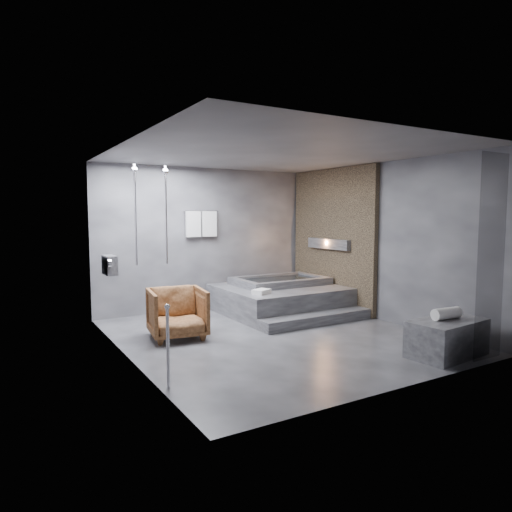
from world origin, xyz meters
TOP-DOWN VIEW (x-y plane):
  - room at (0.40, 0.24)m, footprint 5.00×5.04m
  - tub_deck at (1.05, 1.45)m, footprint 2.20×2.00m
  - tub_step at (1.05, 0.27)m, footprint 2.20×0.36m
  - concrete_bench at (1.44, -2.01)m, footprint 1.13×0.69m
  - driftwood_chair at (-1.34, 0.67)m, footprint 0.94×0.96m
  - rolled_towel at (1.47, -1.97)m, footprint 0.44×0.19m
  - deck_towel at (0.31, 0.90)m, footprint 0.37×0.32m

SIDE VIEW (x-z plane):
  - tub_step at x=1.05m, z-range 0.00..0.18m
  - concrete_bench at x=1.44m, z-range 0.00..0.49m
  - tub_deck at x=1.05m, z-range 0.00..0.50m
  - driftwood_chair at x=-1.34m, z-range 0.00..0.77m
  - deck_towel at x=0.31m, z-range 0.50..0.58m
  - rolled_towel at x=1.47m, z-range 0.49..0.64m
  - room at x=0.40m, z-range 0.32..3.14m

